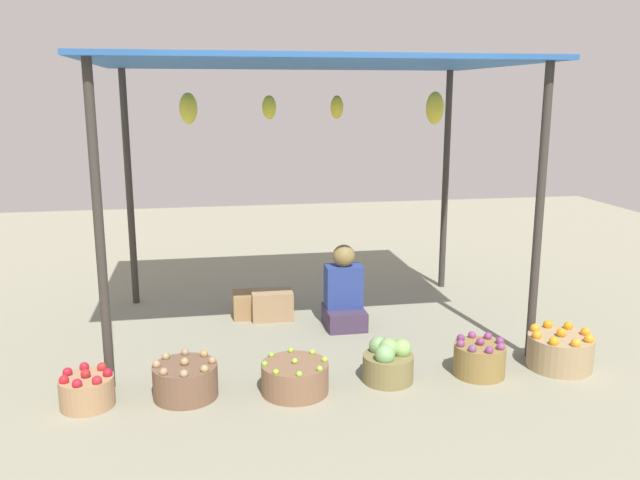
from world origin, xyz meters
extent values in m
plane|color=gray|center=(0.00, 0.00, 0.00)|extent=(14.00, 14.00, 0.00)
cylinder|color=#38332D|center=(-1.69, -1.04, 1.20)|extent=(0.07, 0.07, 2.39)
cylinder|color=#38332D|center=(1.69, -1.04, 1.20)|extent=(0.07, 0.07, 2.39)
cylinder|color=#38332D|center=(-1.69, 1.04, 1.20)|extent=(0.07, 0.07, 2.39)
cylinder|color=#38332D|center=(1.69, 1.04, 1.20)|extent=(0.07, 0.07, 2.39)
cube|color=#27599F|center=(0.00, 0.00, 2.41)|extent=(3.68, 2.38, 0.04)
ellipsoid|color=yellow|center=(-1.05, 0.10, 2.02)|extent=(0.16, 0.16, 0.27)
ellipsoid|color=yellow|center=(-0.32, 0.38, 2.02)|extent=(0.13, 0.13, 0.22)
ellipsoid|color=yellow|center=(0.32, 0.36, 2.02)|extent=(0.12, 0.12, 0.22)
ellipsoid|color=yellow|center=(1.08, -0.20, 2.02)|extent=(0.16, 0.16, 0.28)
cube|color=#3F3049|center=(0.32, -0.06, 0.09)|extent=(0.36, 0.44, 0.18)
cube|color=navy|center=(0.32, -0.01, 0.38)|extent=(0.34, 0.22, 0.40)
sphere|color=olive|center=(0.32, -0.01, 0.67)|extent=(0.21, 0.21, 0.21)
cylinder|color=#A47E57|center=(-1.81, -1.33, 0.11)|extent=(0.38, 0.38, 0.21)
sphere|color=#AC1F20|center=(-1.81, -1.33, 0.24)|extent=(0.07, 0.07, 0.07)
sphere|color=#AB1627|center=(-1.66, -1.33, 0.23)|extent=(0.07, 0.07, 0.07)
sphere|color=#AE2821|center=(-1.71, -1.21, 0.23)|extent=(0.07, 0.07, 0.07)
sphere|color=#B11A28|center=(-1.84, -1.18, 0.23)|extent=(0.07, 0.07, 0.07)
sphere|color=#AA1927|center=(-1.94, -1.26, 0.23)|extent=(0.07, 0.07, 0.07)
sphere|color=red|center=(-1.94, -1.39, 0.23)|extent=(0.07, 0.07, 0.07)
sphere|color=#A81A28|center=(-1.84, -1.47, 0.23)|extent=(0.07, 0.07, 0.07)
sphere|color=#B51E27|center=(-1.71, -1.44, 0.23)|extent=(0.07, 0.07, 0.07)
cylinder|color=brown|center=(-1.13, -1.30, 0.12)|extent=(0.47, 0.47, 0.24)
sphere|color=#A58452|center=(-1.13, -1.30, 0.27)|extent=(0.06, 0.06, 0.06)
sphere|color=#A07852|center=(-0.93, -1.30, 0.26)|extent=(0.06, 0.06, 0.06)
sphere|color=#A5834C|center=(-0.99, -1.16, 0.26)|extent=(0.06, 0.06, 0.06)
sphere|color=#977A5E|center=(-1.13, -1.10, 0.26)|extent=(0.06, 0.06, 0.06)
sphere|color=#998257|center=(-1.27, -1.16, 0.26)|extent=(0.06, 0.06, 0.06)
sphere|color=#A37F5A|center=(-1.32, -1.30, 0.26)|extent=(0.06, 0.06, 0.06)
sphere|color=#9B785A|center=(-1.27, -1.44, 0.26)|extent=(0.06, 0.06, 0.06)
sphere|color=#967D5D|center=(-1.13, -1.49, 0.26)|extent=(0.06, 0.06, 0.06)
sphere|color=#968653|center=(-0.99, -1.44, 0.26)|extent=(0.06, 0.06, 0.06)
cylinder|color=brown|center=(-0.34, -1.37, 0.11)|extent=(0.49, 0.49, 0.22)
sphere|color=#94C33F|center=(-0.34, -1.37, 0.24)|extent=(0.04, 0.04, 0.04)
sphere|color=#8FCE37|center=(-0.12, -1.37, 0.24)|extent=(0.04, 0.04, 0.04)
sphere|color=#93CC34|center=(-0.18, -1.21, 0.24)|extent=(0.04, 0.04, 0.04)
sphere|color=#93BD31|center=(-0.34, -1.14, 0.24)|extent=(0.04, 0.04, 0.04)
sphere|color=#84BE35|center=(-0.49, -1.21, 0.24)|extent=(0.04, 0.04, 0.04)
sphere|color=#82BE33|center=(-0.56, -1.37, 0.24)|extent=(0.04, 0.04, 0.04)
sphere|color=#8FBD2E|center=(-0.49, -1.52, 0.24)|extent=(0.04, 0.04, 0.04)
sphere|color=#8CC039|center=(-0.34, -1.59, 0.24)|extent=(0.04, 0.04, 0.04)
sphere|color=#94C23B|center=(-0.18, -1.52, 0.24)|extent=(0.04, 0.04, 0.04)
cylinder|color=olive|center=(0.39, -1.30, 0.10)|extent=(0.39, 0.39, 0.21)
sphere|color=#7FA75C|center=(0.39, -1.30, 0.27)|extent=(0.15, 0.15, 0.15)
sphere|color=#84B15D|center=(0.49, -1.30, 0.25)|extent=(0.15, 0.15, 0.15)
sphere|color=#7AA065|center=(0.34, -1.21, 0.25)|extent=(0.15, 0.15, 0.15)
sphere|color=#77AA66|center=(0.34, -1.39, 0.25)|extent=(0.15, 0.15, 0.15)
cylinder|color=olive|center=(1.12, -1.32, 0.12)|extent=(0.40, 0.40, 0.25)
sphere|color=#823669|center=(1.12, -1.32, 0.27)|extent=(0.06, 0.06, 0.06)
sphere|color=#7F356E|center=(1.28, -1.32, 0.27)|extent=(0.06, 0.06, 0.06)
sphere|color=#843A74|center=(1.23, -1.20, 0.27)|extent=(0.06, 0.06, 0.06)
sphere|color=#883C78|center=(1.12, -1.15, 0.27)|extent=(0.06, 0.06, 0.06)
sphere|color=#753068|center=(1.01, -1.20, 0.27)|extent=(0.06, 0.06, 0.06)
sphere|color=#773B6A|center=(0.96, -1.32, 0.27)|extent=(0.06, 0.06, 0.06)
sphere|color=#754076|center=(1.01, -1.43, 0.27)|extent=(0.06, 0.06, 0.06)
sphere|color=#7A346B|center=(1.12, -1.48, 0.27)|extent=(0.06, 0.06, 0.06)
sphere|color=#7B3B72|center=(1.23, -1.43, 0.27)|extent=(0.06, 0.06, 0.06)
cylinder|color=#9E865F|center=(1.81, -1.29, 0.13)|extent=(0.51, 0.51, 0.26)
sphere|color=orange|center=(1.81, -1.29, 0.29)|extent=(0.08, 0.08, 0.08)
sphere|color=orange|center=(2.02, -1.29, 0.28)|extent=(0.08, 0.08, 0.08)
sphere|color=orange|center=(1.96, -1.14, 0.28)|extent=(0.08, 0.08, 0.08)
sphere|color=orange|center=(1.81, -1.08, 0.28)|extent=(0.08, 0.08, 0.08)
sphere|color=orange|center=(1.66, -1.14, 0.28)|extent=(0.08, 0.08, 0.08)
sphere|color=orange|center=(1.60, -1.29, 0.28)|extent=(0.08, 0.08, 0.08)
sphere|color=orange|center=(1.66, -1.44, 0.28)|extent=(0.08, 0.08, 0.08)
sphere|color=orange|center=(1.81, -1.50, 0.28)|extent=(0.08, 0.08, 0.08)
sphere|color=orange|center=(1.96, -1.44, 0.28)|extent=(0.08, 0.08, 0.08)
cube|color=#9E7C56|center=(-0.33, 0.28, 0.14)|extent=(0.39, 0.26, 0.28)
cube|color=#967249|center=(-0.51, 0.39, 0.12)|extent=(0.38, 0.31, 0.24)
camera|label=1|loc=(-0.95, -5.81, 2.15)|focal=36.87mm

